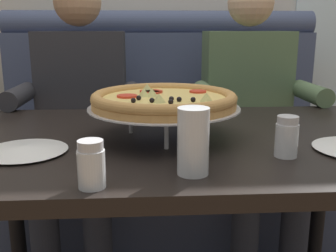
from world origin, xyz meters
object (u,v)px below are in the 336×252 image
Objects in this scene: dining_table at (179,162)px; shaker_pepper_flakes at (91,168)px; diner_left at (80,103)px; booth_bench at (164,150)px; drinking_glass at (193,146)px; patio_chair at (336,92)px; pizza at (164,101)px; shaker_oregano at (286,139)px; plate_near_right at (24,149)px; diner_right at (251,101)px.

shaker_pepper_flakes reaches higher than dining_table.
booth_bench is at bearing 34.43° from diner_left.
drinking_glass is 0.17× the size of patio_chair.
shaker_pepper_flakes is (-0.16, -0.36, -0.07)m from pizza.
pizza is 2.55m from patio_chair.
pizza is at bearing 146.20° from shaker_oregano.
booth_bench is 17.70× the size of shaker_pepper_flakes.
shaker_oregano is at bearing -6.43° from plate_near_right.
shaker_pepper_flakes is at bearing -79.93° from diner_left.
shaker_oregano is at bearing -119.30° from patio_chair.
pizza reaches higher than patio_chair.
pizza is 2.96× the size of drinking_glass.
diner_right reaches higher than dining_table.
drinking_glass reaches higher than plate_near_right.
drinking_glass is (0.41, -0.18, 0.05)m from plate_near_right.
shaker_pepper_flakes is (-0.21, -1.27, 0.36)m from booth_bench.
shaker_oregano is (0.25, -1.10, 0.37)m from booth_bench.
booth_bench is at bearing 145.57° from diner_right.
booth_bench is 16.81× the size of shaker_oregano.
dining_table is 14.19× the size of shaker_pepper_flakes.
shaker_pepper_flakes is 0.11× the size of patio_chair.
plate_near_right is (-0.66, 0.07, -0.03)m from shaker_oregano.
booth_bench is 1.25× the size of dining_table.
patio_chair is at bearing 57.31° from drinking_glass.
patio_chair is (1.70, 2.38, -0.24)m from shaker_pepper_flakes.
diner_left is at bearing 180.00° from diner_right.
plate_near_right is (-0.37, -0.12, -0.10)m from pizza.
diner_right reaches higher than shaker_oregano.
drinking_glass is at bearing -89.97° from booth_bench.
drinking_glass is (-0.25, -0.11, 0.02)m from shaker_oregano.
drinking_glass reaches higher than shaker_oregano.
shaker_pepper_flakes is (-0.21, -0.37, 0.12)m from dining_table.
shaker_pepper_flakes is at bearing -99.43° from booth_bench.
plate_near_right is at bearing -91.78° from diner_left.
shaker_pepper_flakes is 2.93m from patio_chair.
drinking_glass reaches higher than dining_table.
pizza is 0.51× the size of patio_chair.
diner_right is at bearing 0.00° from diner_left.
plate_near_right is (-0.80, -0.76, 0.02)m from diner_right.
booth_bench is 0.93m from dining_table.
plate_near_right is (-0.41, -1.03, 0.33)m from booth_bench.
booth_bench is 1.16m from plate_near_right.
shaker_pepper_flakes is at bearing -50.11° from plate_near_right.
shaker_pepper_flakes is at bearing -163.65° from drinking_glass.
dining_table is 6.32× the size of plate_near_right.
patio_chair is at bearing 54.48° from shaker_pepper_flakes.
pizza is (-0.44, -0.64, 0.12)m from diner_right.
shaker_oregano is 2.54m from patio_chair.
plate_near_right is at bearing -136.47° from diner_right.
patio_chair is (1.49, 1.11, 0.13)m from booth_bench.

